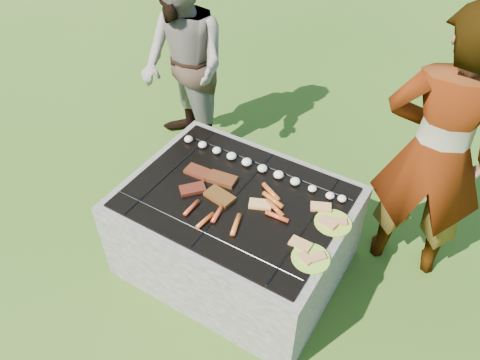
# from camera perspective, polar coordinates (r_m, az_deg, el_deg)

# --- Properties ---
(lawn) EXTENTS (60.00, 60.00, 0.00)m
(lawn) POSITION_cam_1_polar(r_m,az_deg,el_deg) (3.15, -0.48, -9.93)
(lawn) COLOR #264B12
(lawn) RESTS_ON ground
(fire_pit) EXTENTS (1.30, 1.00, 0.62)m
(fire_pit) POSITION_cam_1_polar(r_m,az_deg,el_deg) (2.93, -0.51, -6.58)
(fire_pit) COLOR #9E968C
(fire_pit) RESTS_ON ground
(mushrooms) EXTENTS (1.12, 0.07, 0.04)m
(mushrooms) POSITION_cam_1_polar(r_m,az_deg,el_deg) (2.86, 2.08, 1.70)
(mushrooms) COLOR beige
(mushrooms) RESTS_ON fire_pit
(pork_slabs) EXTENTS (0.40, 0.30, 0.03)m
(pork_slabs) POSITION_cam_1_polar(r_m,az_deg,el_deg) (2.75, -3.63, -0.51)
(pork_slabs) COLOR maroon
(pork_slabs) RESTS_ON fire_pit
(sausages) EXTENTS (0.52, 0.50, 0.03)m
(sausages) POSITION_cam_1_polar(r_m,az_deg,el_deg) (2.60, 1.00, -3.55)
(sausages) COLOR #BB381E
(sausages) RESTS_ON fire_pit
(bread_on_grate) EXTENTS (0.45, 0.39, 0.02)m
(bread_on_grate) POSITION_cam_1_polar(r_m,az_deg,el_deg) (2.59, 6.09, -4.36)
(bread_on_grate) COLOR tan
(bread_on_grate) RESTS_ON fire_pit
(plate_far) EXTENTS (0.26, 0.26, 0.03)m
(plate_far) POSITION_cam_1_polar(r_m,az_deg,el_deg) (2.60, 11.22, -5.16)
(plate_far) COLOR yellow
(plate_far) RESTS_ON fire_pit
(plate_near) EXTENTS (0.25, 0.25, 0.03)m
(plate_near) POSITION_cam_1_polar(r_m,az_deg,el_deg) (2.43, 8.61, -9.44)
(plate_near) COLOR #A5D432
(plate_near) RESTS_ON fire_pit
(cook) EXTENTS (0.70, 0.53, 1.75)m
(cook) POSITION_cam_1_polar(r_m,az_deg,el_deg) (2.78, 22.78, 2.85)
(cook) COLOR gray
(cook) RESTS_ON ground
(bystander) EXTENTS (0.93, 0.85, 1.55)m
(bystander) POSITION_cam_1_polar(r_m,az_deg,el_deg) (3.60, -6.85, 13.55)
(bystander) COLOR gray
(bystander) RESTS_ON ground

